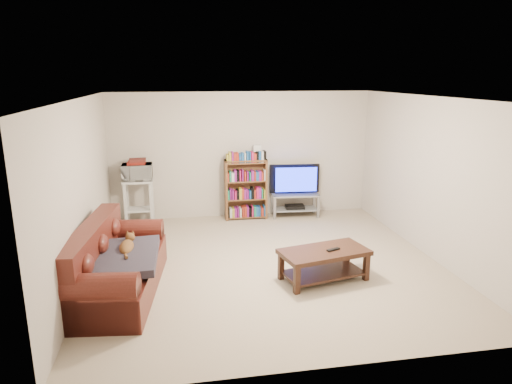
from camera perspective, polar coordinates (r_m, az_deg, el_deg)
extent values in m
plane|color=#C2AE90|center=(6.78, 1.43, -9.01)|extent=(5.00, 5.00, 0.00)
plane|color=white|center=(6.23, 1.57, 11.68)|extent=(5.00, 5.00, 0.00)
plane|color=beige|center=(8.82, -1.73, 4.64)|extent=(5.00, 0.00, 5.00)
plane|color=beige|center=(4.09, 8.51, -7.22)|extent=(5.00, 0.00, 5.00)
plane|color=beige|center=(6.41, -20.99, -0.07)|extent=(0.00, 5.00, 5.00)
plane|color=beige|center=(7.31, 21.09, 1.63)|extent=(0.00, 5.00, 5.00)
cube|color=#501C14|center=(6.15, -16.63, -10.19)|extent=(1.13, 2.17, 0.40)
cube|color=#501C14|center=(6.13, -19.74, -7.91)|extent=(0.50, 2.10, 0.87)
cube|color=#501C14|center=(5.33, -18.91, -13.68)|extent=(0.88, 0.34, 0.52)
cube|color=#501C14|center=(6.96, -14.98, -6.60)|extent=(0.88, 0.34, 0.52)
cube|color=#322D39|center=(5.87, -16.21, -7.86)|extent=(0.84, 1.07, 0.18)
cube|color=#351C12|center=(6.22, 8.51, -7.45)|extent=(1.27, 0.82, 0.06)
cube|color=#351C12|center=(6.34, 8.41, -9.93)|extent=(1.14, 0.74, 0.03)
cube|color=#351C12|center=(5.88, 5.13, -10.94)|extent=(0.08, 0.08, 0.37)
cube|color=#351C12|center=(6.40, 13.62, -9.14)|extent=(0.08, 0.08, 0.37)
cube|color=#351C12|center=(6.26, 3.14, -9.27)|extent=(0.08, 0.08, 0.37)
cube|color=#351C12|center=(6.75, 11.30, -7.74)|extent=(0.08, 0.08, 0.37)
cube|color=black|center=(6.22, 9.63, -7.10)|extent=(0.20, 0.12, 0.02)
cube|color=#999EA3|center=(8.91, 4.90, -0.30)|extent=(0.94, 0.47, 0.03)
cube|color=#999EA3|center=(8.99, 4.86, -2.09)|extent=(0.89, 0.45, 0.02)
cube|color=gray|center=(8.73, 2.34, -2.01)|extent=(0.05, 0.05, 0.46)
cube|color=gray|center=(8.89, 7.77, -1.84)|extent=(0.05, 0.05, 0.46)
cube|color=gray|center=(9.07, 2.02, -1.39)|extent=(0.05, 0.05, 0.46)
cube|color=gray|center=(9.22, 7.27, -1.23)|extent=(0.05, 0.05, 0.46)
imported|color=black|center=(8.84, 4.94, 1.56)|extent=(0.99, 0.20, 0.56)
cube|color=black|center=(8.98, 4.87, -1.84)|extent=(0.38, 0.28, 0.06)
cube|color=brown|center=(8.66, -3.76, 0.23)|extent=(0.04, 0.25, 1.16)
cube|color=brown|center=(8.77, 1.19, 0.44)|extent=(0.04, 0.25, 1.16)
cube|color=brown|center=(8.59, -1.29, 3.99)|extent=(0.80, 0.25, 0.03)
cube|color=maroon|center=(8.55, -2.48, 4.28)|extent=(0.23, 0.18, 0.06)
cube|color=silver|center=(8.53, -14.56, 1.35)|extent=(0.54, 0.39, 0.04)
cube|color=silver|center=(8.66, -14.34, -2.10)|extent=(0.48, 0.35, 0.03)
cube|color=silver|center=(8.51, -15.98, -1.76)|extent=(0.05, 0.05, 0.82)
cube|color=silver|center=(8.47, -12.93, -1.64)|extent=(0.05, 0.05, 0.82)
cube|color=silver|center=(8.80, -15.78, -1.21)|extent=(0.05, 0.05, 0.82)
cube|color=silver|center=(8.77, -12.83, -1.09)|extent=(0.05, 0.05, 0.82)
imported|color=silver|center=(8.49, -14.63, 2.44)|extent=(0.53, 0.36, 0.29)
cube|color=maroon|center=(8.46, -14.70, 3.57)|extent=(0.31, 0.27, 0.05)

